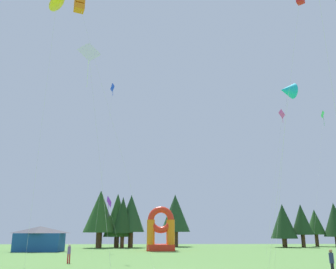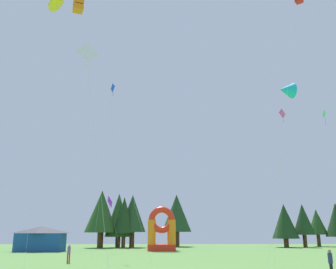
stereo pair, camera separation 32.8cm
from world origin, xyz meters
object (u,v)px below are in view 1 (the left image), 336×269
at_px(kite_yellow_parafoil, 57,3).
at_px(festival_tent, 40,239).
at_px(kite_purple_diamond, 108,203).
at_px(kite_pink_diamond, 283,115).
at_px(kite_white_diamond, 89,56).
at_px(kite_orange_box, 80,6).
at_px(kite_cyan_delta, 287,91).
at_px(person_left_edge, 332,260).
at_px(inflatable_blue_arch, 161,234).
at_px(person_far_side, 69,252).
at_px(kite_green_diamond, 324,116).
at_px(kite_blue_diamond, 113,90).

distance_m(kite_yellow_parafoil, festival_tent, 36.08).
height_order(kite_purple_diamond, kite_yellow_parafoil, kite_yellow_parafoil).
height_order(kite_pink_diamond, kite_yellow_parafoil, kite_yellow_parafoil).
distance_m(kite_purple_diamond, kite_white_diamond, 30.75).
relative_size(kite_orange_box, kite_white_diamond, 1.45).
xyz_separation_m(kite_pink_diamond, kite_white_diamond, (-20.95, -20.27, -2.44)).
xyz_separation_m(kite_cyan_delta, kite_yellow_parafoil, (-20.22, 1.25, 8.87)).
distance_m(kite_yellow_parafoil, person_left_edge, 30.95).
xyz_separation_m(kite_purple_diamond, kite_orange_box, (0.10, -25.09, 15.14)).
relative_size(kite_cyan_delta, festival_tent, 2.25).
relative_size(inflatable_blue_arch, festival_tent, 1.00).
relative_size(kite_white_diamond, person_far_side, 8.78).
height_order(kite_white_diamond, person_left_edge, kite_white_diamond).
distance_m(kite_yellow_parafoil, inflatable_blue_arch, 37.46).
distance_m(person_far_side, festival_tent, 22.60).
bearing_deg(kite_pink_diamond, person_left_edge, -102.99).
height_order(kite_pink_diamond, person_far_side, kite_pink_diamond).
distance_m(kite_cyan_delta, person_left_edge, 13.57).
distance_m(kite_green_diamond, person_left_edge, 45.58).
xyz_separation_m(kite_pink_diamond, kite_cyan_delta, (-5.19, -15.54, -2.95)).
bearing_deg(person_far_side, kite_orange_box, 88.61).
distance_m(kite_pink_diamond, person_left_edge, 24.58).
height_order(kite_purple_diamond, person_far_side, kite_purple_diamond).
xyz_separation_m(kite_cyan_delta, person_left_edge, (1.04, -2.42, -13.31)).
bearing_deg(kite_orange_box, kite_cyan_delta, 0.65).
xyz_separation_m(kite_yellow_parafoil, person_far_side, (1.02, 7.25, -22.18)).
relative_size(kite_orange_box, person_far_side, 12.76).
height_order(kite_orange_box, person_far_side, kite_orange_box).
height_order(kite_green_diamond, kite_blue_diamond, kite_green_diamond).
bearing_deg(kite_purple_diamond, kite_orange_box, -89.78).
xyz_separation_m(kite_green_diamond, inflatable_blue_arch, (-29.33, -2.30, -20.51)).
distance_m(kite_white_diamond, person_far_side, 19.44).
bearing_deg(festival_tent, kite_orange_box, -70.06).
height_order(kite_green_diamond, kite_yellow_parafoil, kite_yellow_parafoil).
bearing_deg(kite_white_diamond, kite_yellow_parafoil, 126.74).
bearing_deg(person_far_side, person_left_edge, 140.86).
bearing_deg(person_left_edge, kite_green_diamond, -153.90).
height_order(kite_yellow_parafoil, inflatable_blue_arch, kite_yellow_parafoil).
xyz_separation_m(person_left_edge, person_far_side, (-20.25, 10.92, 0.00)).
xyz_separation_m(kite_yellow_parafoil, inflatable_blue_arch, (10.06, 29.58, -20.66)).
height_order(kite_green_diamond, festival_tent, kite_green_diamond).
relative_size(kite_blue_diamond, kite_yellow_parafoil, 0.91).
bearing_deg(inflatable_blue_arch, kite_blue_diamond, -115.86).
relative_size(kite_white_diamond, kite_cyan_delta, 1.04).
bearing_deg(inflatable_blue_arch, kite_yellow_parafoil, -108.78).
bearing_deg(person_left_edge, kite_cyan_delta, -103.53).
xyz_separation_m(kite_pink_diamond, kite_yellow_parafoil, (-25.41, -14.29, 5.92)).
bearing_deg(kite_white_diamond, person_left_edge, 7.82).
xyz_separation_m(person_far_side, festival_tent, (-9.20, 20.63, 0.78)).
bearing_deg(kite_cyan_delta, person_far_side, 156.11).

